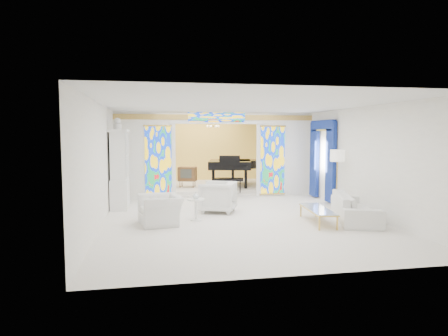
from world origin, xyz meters
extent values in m
plane|color=white|center=(0.00, 0.00, 0.00)|extent=(12.00, 12.00, 0.00)
cube|color=silver|center=(0.00, 0.00, 3.00)|extent=(7.00, 12.00, 0.02)
cube|color=silver|center=(0.00, 6.00, 1.50)|extent=(7.00, 0.02, 3.00)
cube|color=silver|center=(0.00, -6.00, 1.50)|extent=(7.00, 0.02, 3.00)
cube|color=silver|center=(-3.50, 0.00, 1.50)|extent=(0.02, 12.00, 3.00)
cube|color=silver|center=(3.50, 0.00, 1.50)|extent=(0.02, 12.00, 3.00)
cube|color=silver|center=(-2.50, 2.00, 1.50)|extent=(2.00, 0.18, 3.00)
cube|color=silver|center=(2.50, 2.00, 1.50)|extent=(2.00, 0.18, 3.00)
cube|color=silver|center=(0.00, 2.00, 2.80)|extent=(3.00, 0.18, 0.40)
cube|color=white|center=(-1.50, 1.90, 1.30)|extent=(0.12, 0.06, 2.60)
cube|color=white|center=(1.50, 1.90, 1.30)|extent=(0.12, 0.06, 2.60)
cube|color=white|center=(0.00, 1.90, 2.65)|extent=(3.24, 0.06, 0.12)
cube|color=gold|center=(0.00, 1.90, 2.82)|extent=(7.00, 0.05, 0.18)
cube|color=gold|center=(-2.03, 1.89, 1.30)|extent=(0.90, 0.04, 2.40)
cube|color=gold|center=(2.03, 1.89, 1.30)|extent=(0.90, 0.04, 2.40)
cube|color=gold|center=(0.00, 1.89, 2.82)|extent=(2.00, 0.04, 0.34)
cube|color=white|center=(0.00, 4.10, 0.09)|extent=(6.80, 3.80, 0.18)
cube|color=#FFD958|center=(0.00, 5.88, 1.50)|extent=(6.70, 0.10, 2.90)
cylinder|color=gold|center=(0.20, 4.00, 2.55)|extent=(0.48, 0.48, 0.30)
cube|color=navy|center=(3.40, 0.05, 1.35)|extent=(0.12, 0.55, 2.60)
cube|color=navy|center=(3.40, 1.35, 1.35)|extent=(0.12, 0.55, 2.60)
cube|color=navy|center=(3.40, 0.70, 2.55)|extent=(0.14, 1.70, 0.30)
cube|color=#DCBE4D|center=(3.40, 0.70, 2.38)|extent=(0.12, 1.50, 0.06)
cube|color=white|center=(-3.22, 0.60, 0.45)|extent=(0.50, 1.40, 0.90)
cube|color=white|center=(-3.22, 0.60, 1.60)|extent=(0.44, 1.30, 1.40)
cube|color=silver|center=(-2.99, 0.60, 1.60)|extent=(0.01, 1.20, 1.30)
cube|color=white|center=(-3.22, 0.60, 2.34)|extent=(0.56, 1.46, 0.08)
cylinder|color=white|center=(-3.22, 0.25, 2.46)|extent=(0.22, 0.22, 0.16)
sphere|color=white|center=(-3.22, 0.25, 2.62)|extent=(0.20, 0.20, 0.20)
imported|color=white|center=(-2.06, -1.92, 0.36)|extent=(1.15, 1.26, 0.72)
imported|color=white|center=(-0.40, -0.67, 0.44)|extent=(1.25, 1.24, 0.89)
imported|color=white|center=(2.95, -2.39, 0.35)|extent=(1.63, 2.56, 0.70)
cylinder|color=white|center=(-1.14, -1.65, 0.55)|extent=(0.60, 0.60, 0.03)
cylinder|color=white|center=(-1.14, -1.65, 0.28)|extent=(0.10, 0.10, 0.53)
cylinder|color=white|center=(-1.14, -1.65, 0.01)|extent=(0.40, 0.40, 0.03)
imported|color=silver|center=(-1.14, -1.65, 0.66)|extent=(0.21, 0.21, 0.18)
cube|color=silver|center=(1.86, -2.51, 0.36)|extent=(0.65, 1.69, 0.04)
cube|color=gold|center=(1.86, -2.51, 0.34)|extent=(0.68, 1.72, 0.03)
cube|color=gold|center=(1.57, -3.27, 0.17)|extent=(0.04, 0.04, 0.34)
cube|color=gold|center=(2.00, -3.32, 0.17)|extent=(0.04, 0.04, 0.34)
cube|color=gold|center=(1.72, -1.71, 0.17)|extent=(0.04, 0.04, 0.34)
cube|color=gold|center=(2.15, -1.75, 0.17)|extent=(0.04, 0.04, 0.34)
cylinder|color=gold|center=(3.20, -0.82, 0.02)|extent=(0.31, 0.31, 0.03)
cylinder|color=gold|center=(3.20, -0.82, 0.81)|extent=(0.03, 0.03, 1.63)
cylinder|color=white|center=(3.20, -0.82, 1.60)|extent=(0.44, 0.44, 0.35)
cube|color=black|center=(0.80, 3.60, 1.03)|extent=(1.95, 2.04, 0.31)
cylinder|color=black|center=(1.22, 3.91, 1.03)|extent=(1.92, 1.92, 0.31)
cube|color=black|center=(0.59, 2.61, 0.99)|extent=(1.55, 0.65, 0.11)
cube|color=silver|center=(0.57, 2.53, 1.01)|extent=(1.39, 0.40, 0.03)
cube|color=black|center=(0.67, 3.00, 1.28)|extent=(0.77, 0.20, 0.28)
cube|color=black|center=(0.45, 1.96, 0.63)|extent=(1.07, 0.60, 0.09)
cylinder|color=black|center=(0.04, 2.96, 0.53)|extent=(0.13, 0.13, 0.69)
cylinder|color=black|center=(1.24, 2.70, 0.53)|extent=(0.13, 0.13, 0.69)
cylinder|color=black|center=(1.06, 4.23, 0.53)|extent=(0.13, 0.13, 0.69)
cube|color=brown|center=(-0.89, 3.54, 0.69)|extent=(0.78, 0.65, 0.54)
cube|color=#363B38|center=(-0.96, 3.32, 0.72)|extent=(0.42, 0.16, 0.35)
cone|color=brown|center=(-1.19, 3.47, 0.30)|extent=(0.05, 0.05, 0.24)
cone|color=brown|center=(-0.69, 3.30, 0.30)|extent=(0.05, 0.05, 0.24)
cone|color=brown|center=(-1.08, 3.78, 0.30)|extent=(0.05, 0.05, 0.24)
cone|color=brown|center=(-0.59, 3.61, 0.30)|extent=(0.05, 0.05, 0.24)
camera|label=1|loc=(-2.27, -11.87, 2.27)|focal=32.00mm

